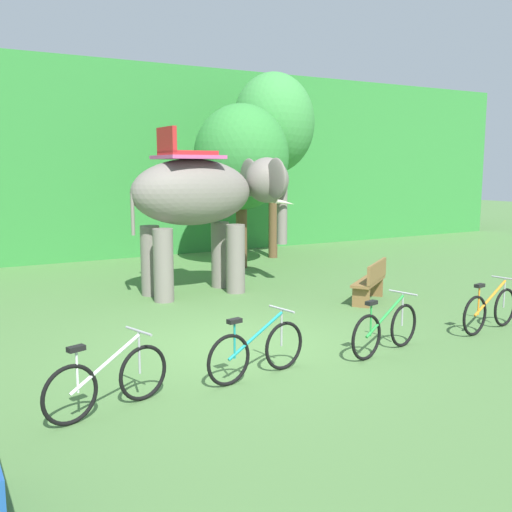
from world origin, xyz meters
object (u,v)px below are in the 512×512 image
object	(u,v)px
tree_center	(241,158)
bike_orange	(490,310)
tree_left	(273,124)
elephant	(206,198)
bike_white	(108,381)
bike_teal	(257,350)
wooden_bench	(371,280)
bike_green	(386,329)

from	to	relation	value
tree_center	bike_orange	xyz separation A→B (m)	(0.66, -8.17, -2.79)
tree_left	elephant	bearing A→B (deg)	-137.13
elephant	bike_white	size ratio (longest dim) A/B	2.52
bike_teal	elephant	bearing A→B (deg)	72.09
tree_left	elephant	size ratio (longest dim) A/B	1.41
bike_orange	wooden_bench	size ratio (longest dim) A/B	1.16
bike_orange	bike_white	bearing A→B (deg)	-178.80
bike_white	bike_teal	bearing A→B (deg)	3.94
tree_center	bike_teal	size ratio (longest dim) A/B	2.78
bike_orange	bike_teal	bearing A→B (deg)	179.99
elephant	bike_teal	world-z (taller)	elephant
elephant	tree_center	bearing A→B (deg)	48.50
bike_green	tree_center	bearing A→B (deg)	77.40
bike_orange	tree_center	bearing A→B (deg)	94.65
tree_left	bike_white	world-z (taller)	tree_left
bike_green	bike_white	bearing A→B (deg)	-178.82
bike_orange	wooden_bench	distance (m)	2.85
bike_green	tree_left	bearing A→B (deg)	68.89
bike_white	bike_teal	distance (m)	2.13
tree_center	bike_white	xyz separation A→B (m)	(-6.26, -8.32, -2.79)
tree_left	bike_orange	bearing A→B (deg)	-96.91
tree_center	bike_green	distance (m)	8.88
bike_teal	bike_green	xyz separation A→B (m)	(2.29, -0.06, 0.00)
bike_teal	bike_orange	world-z (taller)	same
bike_teal	bike_green	distance (m)	2.29
elephant	bike_teal	size ratio (longest dim) A/B	2.46
tree_left	bike_white	bearing A→B (deg)	-130.26
tree_center	tree_left	size ratio (longest dim) A/B	0.80
tree_center	bike_white	distance (m)	10.78
tree_left	bike_teal	bearing A→B (deg)	-122.34
tree_center	bike_white	world-z (taller)	tree_center
tree_center	elephant	world-z (taller)	tree_center
tree_left	bike_green	bearing A→B (deg)	-111.11
bike_orange	bike_green	bearing A→B (deg)	-178.77
tree_left	bike_white	distance (m)	13.06
tree_center	tree_left	world-z (taller)	tree_left
tree_left	bike_green	xyz separation A→B (m)	(-3.64, -9.42, -3.87)
tree_center	wooden_bench	bearing A→B (deg)	-86.35
bike_green	wooden_bench	xyz separation A→B (m)	(2.18, 2.88, 0.09)
tree_left	elephant	xyz separation A→B (m)	(-4.15, -3.85, -2.06)
tree_left	bike_orange	distance (m)	10.20
bike_white	bike_orange	xyz separation A→B (m)	(6.92, 0.15, 0.00)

